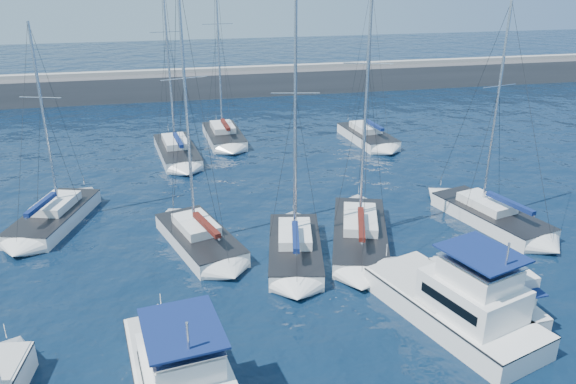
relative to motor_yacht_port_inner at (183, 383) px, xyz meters
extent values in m
plane|color=black|center=(7.32, 3.70, -1.13)|extent=(220.00, 220.00, 0.00)
cube|color=#424244|center=(7.32, 55.70, -0.13)|extent=(160.00, 6.00, 4.00)
cube|color=gray|center=(7.32, 55.70, 2.07)|extent=(160.00, 1.20, 0.50)
cube|color=#262628|center=(-0.06, 0.42, 0.02)|extent=(4.76, 9.41, 0.08)
cube|color=white|center=(0.10, -0.67, 0.87)|extent=(3.50, 4.55, 1.60)
cube|color=black|center=(0.10, -0.67, 0.95)|extent=(3.44, 3.73, 0.45)
cube|color=white|center=(0.12, -0.86, 2.12)|extent=(2.74, 3.22, 0.90)
cube|color=#0D1D50|center=(0.12, -0.86, 3.12)|extent=(3.09, 3.68, 0.08)
cube|color=white|center=(12.71, 3.02, -0.73)|extent=(6.11, 9.57, 1.60)
cube|color=#262628|center=(12.71, 3.02, 0.02)|extent=(6.18, 9.60, 0.08)
cube|color=white|center=(13.04, 1.98, 0.87)|extent=(4.15, 4.86, 1.60)
cube|color=black|center=(13.04, 1.98, 0.95)|extent=(3.95, 4.09, 0.45)
cube|color=white|center=(13.11, 1.79, 2.12)|extent=(3.19, 3.49, 0.90)
cube|color=#0D1D50|center=(13.11, 1.79, 3.12)|extent=(3.60, 3.98, 0.08)
cube|color=silver|center=(14.76, 3.70, -0.73)|extent=(3.09, 6.73, 1.60)
cube|color=#262628|center=(14.76, 3.70, 0.02)|extent=(3.14, 6.73, 0.08)
cube|color=silver|center=(14.82, 2.90, 0.87)|extent=(2.45, 3.19, 1.60)
cube|color=black|center=(14.82, 2.90, 0.95)|extent=(2.45, 2.59, 0.45)
cube|color=#0D1D50|center=(14.90, 1.71, 1.17)|extent=(2.24, 2.14, 0.07)
cube|color=silver|center=(-7.54, 18.48, -0.83)|extent=(5.26, 8.34, 1.30)
cube|color=#262628|center=(-7.54, 18.48, -0.20)|extent=(5.32, 8.36, 0.06)
cube|color=silver|center=(-7.39, 18.95, 0.12)|extent=(2.91, 3.84, 0.55)
cylinder|color=silver|center=(-7.30, 19.23, 5.98)|extent=(0.18, 0.18, 11.32)
cylinder|color=silver|center=(-7.90, 17.37, 0.67)|extent=(1.32, 3.74, 0.12)
cube|color=#0D1D50|center=(-7.93, 17.28, 0.82)|extent=(1.42, 3.44, 0.28)
cube|color=silver|center=(1.54, 13.27, -0.83)|extent=(5.18, 8.20, 1.30)
cube|color=#262628|center=(1.54, 13.27, -0.20)|extent=(5.23, 8.21, 0.06)
cube|color=silver|center=(1.40, 13.72, 0.12)|extent=(2.87, 3.78, 0.55)
cylinder|color=silver|center=(1.31, 14.00, 7.47)|extent=(0.18, 0.18, 14.31)
cylinder|color=silver|center=(1.89, 12.17, 0.67)|extent=(1.27, 3.68, 0.12)
cube|color=#47130E|center=(1.92, 12.08, 0.82)|extent=(1.38, 3.39, 0.28)
cube|color=white|center=(6.85, 10.77, -0.83)|extent=(4.42, 8.20, 1.30)
cube|color=#262628|center=(6.85, 10.77, -0.20)|extent=(4.48, 8.22, 0.06)
cube|color=white|center=(6.95, 11.24, 0.12)|extent=(2.54, 3.72, 0.55)
cylinder|color=silver|center=(7.01, 11.53, 7.00)|extent=(0.18, 0.18, 13.37)
cylinder|color=silver|center=(6.62, 9.62, 0.67)|extent=(0.91, 3.83, 0.12)
cube|color=#0D1D50|center=(6.60, 9.53, 0.82)|extent=(1.05, 3.50, 0.28)
cube|color=silver|center=(11.15, 11.73, -0.83)|extent=(5.84, 9.82, 1.30)
cube|color=#262628|center=(11.15, 11.73, -0.20)|extent=(5.90, 9.84, 0.06)
cube|color=silver|center=(11.33, 12.28, 0.12)|extent=(3.18, 4.50, 0.55)
cylinder|color=silver|center=(11.44, 12.61, 8.03)|extent=(0.18, 0.18, 15.43)
cylinder|color=silver|center=(10.72, 10.40, 0.67)|extent=(1.56, 4.47, 0.12)
cube|color=#47130E|center=(10.68, 10.30, 0.82)|extent=(1.64, 4.09, 0.28)
cube|color=silver|center=(20.48, 12.45, -0.83)|extent=(4.98, 8.72, 1.30)
cube|color=#262628|center=(20.48, 12.45, -0.20)|extent=(5.04, 8.73, 0.06)
cube|color=silver|center=(20.35, 12.95, 0.12)|extent=(2.80, 3.98, 0.55)
cylinder|color=silver|center=(20.27, 13.25, 6.55)|extent=(0.18, 0.18, 12.46)
cylinder|color=silver|center=(20.80, 11.26, 0.67)|extent=(1.16, 4.01, 0.12)
cube|color=#0D1D50|center=(20.82, 11.16, 0.82)|extent=(1.28, 3.67, 0.28)
cube|color=white|center=(0.81, 30.82, -0.83)|extent=(3.99, 9.14, 1.30)
cube|color=#262628|center=(0.81, 30.82, -0.20)|extent=(4.05, 9.15, 0.06)
cube|color=white|center=(0.74, 31.37, 0.12)|extent=(2.38, 4.07, 0.55)
cylinder|color=silver|center=(0.71, 31.70, 7.96)|extent=(0.18, 0.18, 15.29)
cylinder|color=silver|center=(0.96, 29.50, 0.67)|extent=(0.62, 4.41, 0.12)
cube|color=#0D1D50|center=(0.97, 29.40, 0.82)|extent=(0.80, 4.00, 0.28)
cube|color=silver|center=(5.39, 34.66, -0.83)|extent=(3.52, 7.98, 1.30)
cube|color=#262628|center=(5.39, 34.66, -0.20)|extent=(3.58, 7.99, 0.06)
cube|color=silver|center=(5.36, 35.15, 0.12)|extent=(2.20, 3.53, 0.55)
cylinder|color=silver|center=(5.35, 35.45, 8.12)|extent=(0.18, 0.18, 15.60)
cylinder|color=silver|center=(5.45, 33.49, 0.67)|extent=(0.33, 3.91, 0.12)
cube|color=#47130E|center=(5.46, 33.39, 0.82)|extent=(0.54, 3.54, 0.28)
cube|color=white|center=(18.84, 31.59, -0.83)|extent=(3.74, 8.05, 1.30)
cube|color=#262628|center=(18.84, 31.59, -0.20)|extent=(3.79, 8.06, 0.06)
cube|color=white|center=(18.79, 32.07, 0.12)|extent=(2.27, 3.58, 0.55)
cylinder|color=silver|center=(18.76, 32.37, 6.69)|extent=(0.18, 0.18, 12.74)
cylinder|color=silver|center=(18.95, 30.43, 0.67)|extent=(0.49, 3.89, 0.12)
cube|color=#0D1D50|center=(18.96, 30.33, 0.82)|extent=(0.69, 3.53, 0.28)
camera|label=1|loc=(0.23, -17.38, 14.76)|focal=35.00mm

